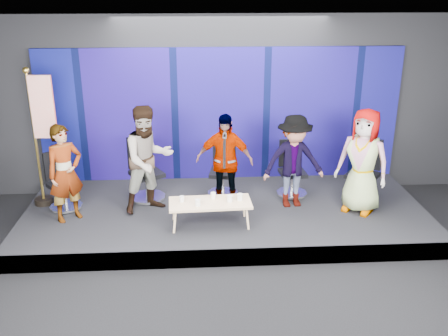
{
  "coord_description": "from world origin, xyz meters",
  "views": [
    {
      "loc": [
        -0.5,
        -5.52,
        4.07
      ],
      "look_at": [
        -0.03,
        2.4,
        1.08
      ],
      "focal_mm": 40.0,
      "sensor_mm": 36.0,
      "label": 1
    }
  ],
  "objects_px": {
    "chair_d": "(292,177)",
    "flag_stand": "(42,135)",
    "chair_c": "(223,177)",
    "panelist_d": "(294,161)",
    "panelist_b": "(148,159)",
    "panelist_c": "(224,161)",
    "coffee_table": "(210,204)",
    "panelist_a": "(65,173)",
    "mug_a": "(182,199)",
    "chair_e": "(363,180)",
    "mug_b": "(198,203)",
    "chair_a": "(63,190)",
    "chair_b": "(146,179)",
    "panelist_e": "(363,161)",
    "mug_c": "(213,195)",
    "mug_d": "(230,199)",
    "mug_e": "(240,197)"
  },
  "relations": [
    {
      "from": "chair_b",
      "to": "panelist_d",
      "type": "distance_m",
      "value": 2.69
    },
    {
      "from": "chair_b",
      "to": "flag_stand",
      "type": "xyz_separation_m",
      "value": [
        -1.7,
        -0.15,
        0.92
      ]
    },
    {
      "from": "panelist_c",
      "to": "panelist_e",
      "type": "bearing_deg",
      "value": 2.12
    },
    {
      "from": "panelist_b",
      "to": "panelist_d",
      "type": "xyz_separation_m",
      "value": [
        2.49,
        0.04,
        -0.1
      ]
    },
    {
      "from": "chair_c",
      "to": "mug_e",
      "type": "xyz_separation_m",
      "value": [
        0.2,
        -1.19,
        0.12
      ]
    },
    {
      "from": "chair_c",
      "to": "panelist_d",
      "type": "bearing_deg",
      "value": -14.79
    },
    {
      "from": "chair_b",
      "to": "chair_d",
      "type": "relative_size",
      "value": 1.12
    },
    {
      "from": "chair_b",
      "to": "mug_d",
      "type": "distance_m",
      "value": 1.85
    },
    {
      "from": "chair_d",
      "to": "flag_stand",
      "type": "xyz_separation_m",
      "value": [
        -4.39,
        -0.19,
        0.96
      ]
    },
    {
      "from": "mug_a",
      "to": "mug_e",
      "type": "height_order",
      "value": "mug_e"
    },
    {
      "from": "panelist_b",
      "to": "flag_stand",
      "type": "xyz_separation_m",
      "value": [
        -1.82,
        0.34,
        0.37
      ]
    },
    {
      "from": "chair_a",
      "to": "chair_b",
      "type": "relative_size",
      "value": 0.88
    },
    {
      "from": "panelist_e",
      "to": "mug_e",
      "type": "xyz_separation_m",
      "value": [
        -2.11,
        -0.36,
        -0.44
      ]
    },
    {
      "from": "mug_b",
      "to": "mug_d",
      "type": "bearing_deg",
      "value": 13.43
    },
    {
      "from": "chair_a",
      "to": "chair_c",
      "type": "bearing_deg",
      "value": -30.63
    },
    {
      "from": "panelist_e",
      "to": "mug_a",
      "type": "relative_size",
      "value": 19.62
    },
    {
      "from": "chair_e",
      "to": "mug_b",
      "type": "relative_size",
      "value": 10.65
    },
    {
      "from": "chair_e",
      "to": "mug_a",
      "type": "distance_m",
      "value": 3.36
    },
    {
      "from": "panelist_c",
      "to": "coffee_table",
      "type": "xyz_separation_m",
      "value": [
        -0.27,
        -0.72,
        -0.47
      ]
    },
    {
      "from": "chair_b",
      "to": "chair_e",
      "type": "height_order",
      "value": "chair_b"
    },
    {
      "from": "panelist_e",
      "to": "mug_d",
      "type": "height_order",
      "value": "panelist_e"
    },
    {
      "from": "chair_e",
      "to": "mug_b",
      "type": "xyz_separation_m",
      "value": [
        -3.0,
        -1.0,
        0.09
      ]
    },
    {
      "from": "panelist_a",
      "to": "coffee_table",
      "type": "bearing_deg",
      "value": -47.56
    },
    {
      "from": "panelist_e",
      "to": "flag_stand",
      "type": "distance_m",
      "value": 5.48
    },
    {
      "from": "chair_b",
      "to": "panelist_e",
      "type": "distance_m",
      "value": 3.84
    },
    {
      "from": "chair_a",
      "to": "chair_c",
      "type": "height_order",
      "value": "chair_c"
    },
    {
      "from": "mug_b",
      "to": "panelist_b",
      "type": "bearing_deg",
      "value": 136.68
    },
    {
      "from": "mug_d",
      "to": "mug_e",
      "type": "distance_m",
      "value": 0.18
    },
    {
      "from": "chair_c",
      "to": "panelist_d",
      "type": "relative_size",
      "value": 0.63
    },
    {
      "from": "panelist_a",
      "to": "mug_a",
      "type": "xyz_separation_m",
      "value": [
        1.89,
        -0.32,
        -0.36
      ]
    },
    {
      "from": "chair_b",
      "to": "mug_c",
      "type": "xyz_separation_m",
      "value": [
        1.19,
        -0.99,
        0.08
      ]
    },
    {
      "from": "panelist_c",
      "to": "mug_d",
      "type": "relative_size",
      "value": 15.89
    },
    {
      "from": "panelist_a",
      "to": "mug_b",
      "type": "relative_size",
      "value": 15.6
    },
    {
      "from": "panelist_a",
      "to": "mug_a",
      "type": "bearing_deg",
      "value": -48.44
    },
    {
      "from": "mug_b",
      "to": "chair_d",
      "type": "bearing_deg",
      "value": 36.61
    },
    {
      "from": "chair_d",
      "to": "panelist_d",
      "type": "bearing_deg",
      "value": -104.53
    },
    {
      "from": "chair_a",
      "to": "panelist_b",
      "type": "height_order",
      "value": "panelist_b"
    },
    {
      "from": "panelist_b",
      "to": "panelist_e",
      "type": "distance_m",
      "value": 3.63
    },
    {
      "from": "panelist_e",
      "to": "chair_b",
      "type": "bearing_deg",
      "value": -153.31
    },
    {
      "from": "panelist_b",
      "to": "chair_e",
      "type": "distance_m",
      "value": 3.87
    },
    {
      "from": "panelist_b",
      "to": "chair_e",
      "type": "xyz_separation_m",
      "value": [
        3.82,
        0.22,
        -0.56
      ]
    },
    {
      "from": "chair_a",
      "to": "mug_a",
      "type": "relative_size",
      "value": 10.95
    },
    {
      "from": "panelist_c",
      "to": "panelist_a",
      "type": "bearing_deg",
      "value": -162.07
    },
    {
      "from": "coffee_table",
      "to": "mug_e",
      "type": "xyz_separation_m",
      "value": [
        0.49,
        0.04,
        0.09
      ]
    },
    {
      "from": "chair_a",
      "to": "flag_stand",
      "type": "relative_size",
      "value": 0.41
    },
    {
      "from": "chair_c",
      "to": "mug_c",
      "type": "xyz_separation_m",
      "value": [
        -0.23,
        -1.08,
        0.11
      ]
    },
    {
      "from": "coffee_table",
      "to": "mug_e",
      "type": "height_order",
      "value": "mug_e"
    },
    {
      "from": "chair_a",
      "to": "panelist_e",
      "type": "distance_m",
      "value": 5.2
    },
    {
      "from": "panelist_a",
      "to": "chair_c",
      "type": "relative_size",
      "value": 1.58
    },
    {
      "from": "panelist_b",
      "to": "flag_stand",
      "type": "height_order",
      "value": "flag_stand"
    }
  ]
}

